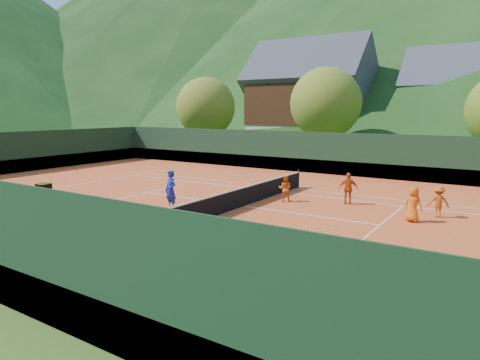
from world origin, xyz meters
The scene contains 41 objects.
ground centered at (0.00, 0.00, 0.00)m, with size 400.00×400.00×0.00m, color #304E18.
clay_court centered at (0.00, 0.00, 0.01)m, with size 40.00×24.00×0.02m, color #C84B20.
mountain_far_left centered at (-90.00, 150.00, 50.00)m, with size 260.00×260.00×100.00m, color black.
coach centered at (-2.46, -2.48, 0.93)m, with size 0.67×0.44×1.82m, color #172796.
student_a centered at (1.13, 2.02, 0.68)m, with size 0.64×0.50×1.32m, color orange.
student_b centered at (4.01, 3.12, 0.79)m, with size 0.91×0.38×1.55m, color #D35312.
student_c centered at (7.37, 1.28, 0.75)m, with size 0.71×0.46×1.46m, color orange.
student_d centered at (8.12, 2.67, 0.70)m, with size 0.87×0.50×1.35m, color #CB5512.
tennis_ball_0 centered at (0.85, -8.04, 0.05)m, with size 0.07×0.07×0.07m, color #D4F128.
tennis_ball_1 centered at (4.91, -2.04, 0.05)m, with size 0.07×0.07×0.07m, color #D4F128.
tennis_ball_2 centered at (-5.82, -5.27, 0.05)m, with size 0.07×0.07×0.07m, color #D4F128.
tennis_ball_4 centered at (-0.92, -2.52, 0.05)m, with size 0.07×0.07×0.07m, color #D4F128.
tennis_ball_5 centered at (4.15, -6.17, 0.05)m, with size 0.07×0.07×0.07m, color #D4F128.
tennis_ball_6 centered at (4.69, -7.05, 0.05)m, with size 0.07×0.07×0.07m, color #D4F128.
tennis_ball_7 centered at (5.75, -5.33, 0.05)m, with size 0.07×0.07×0.07m, color #D4F128.
tennis_ball_10 centered at (4.19, -2.09, 0.05)m, with size 0.07×0.07×0.07m, color #D4F128.
tennis_ball_11 centered at (1.93, -1.20, 0.05)m, with size 0.07×0.07×0.07m, color #D4F128.
tennis_ball_12 centered at (-3.73, -1.88, 0.05)m, with size 0.07×0.07×0.07m, color #D4F128.
tennis_ball_13 centered at (-2.59, -1.04, 0.05)m, with size 0.07×0.07×0.07m, color #D4F128.
tennis_ball_14 centered at (-7.32, -2.67, 0.05)m, with size 0.07×0.07×0.07m, color #D4F128.
tennis_ball_15 centered at (3.05, -7.86, 0.05)m, with size 0.07×0.07×0.07m, color #D4F128.
tennis_ball_17 centered at (-8.49, -5.47, 0.05)m, with size 0.07×0.07×0.07m, color #D4F128.
tennis_ball_18 centered at (1.67, -6.93, 0.05)m, with size 0.07×0.07×0.07m, color #D4F128.
tennis_ball_19 centered at (0.76, -4.00, 0.05)m, with size 0.07×0.07×0.07m, color #D4F128.
tennis_ball_20 centered at (-5.17, -4.64, 0.05)m, with size 0.07×0.07×0.07m, color #D4F128.
tennis_ball_21 centered at (1.70, -7.60, 0.05)m, with size 0.07×0.07×0.07m, color #D4F128.
tennis_ball_22 centered at (4.68, -6.64, 0.05)m, with size 0.07×0.07×0.07m, color #D4F128.
tennis_ball_24 centered at (5.80, -6.04, 0.05)m, with size 0.07×0.07×0.07m, color #D4F128.
tennis_ball_25 centered at (3.79, -1.47, 0.05)m, with size 0.07×0.07×0.07m, color #D4F128.
tennis_ball_26 centered at (-1.05, -4.87, 0.05)m, with size 0.07×0.07×0.07m, color #D4F128.
tennis_ball_27 centered at (4.92, -1.13, 0.05)m, with size 0.07×0.07×0.07m, color #D4F128.
tennis_ball_28 centered at (3.37, -5.70, 0.05)m, with size 0.07×0.07×0.07m, color #D4F128.
tennis_ball_29 centered at (-3.84, -5.58, 0.05)m, with size 0.07×0.07×0.07m, color #D4F128.
court_lines centered at (0.00, 0.00, 0.02)m, with size 23.83×11.03×0.00m.
tennis_net centered at (0.00, 0.00, 0.52)m, with size 0.10×12.07×1.10m.
perimeter_fence centered at (0.00, 0.00, 1.27)m, with size 40.40×24.24×3.00m.
ball_hopper centered at (-8.57, -4.89, 0.77)m, with size 0.57×0.57×1.00m.
chalet_left centered at (-10.00, 30.00, 5.65)m, with size 13.80×9.93×12.92m.
chalet_mid centered at (6.00, 34.00, 4.99)m, with size 12.65×8.82×11.45m.
tree_a centered at (-16.00, 18.00, 4.87)m, with size 6.00×6.00×7.88m.
tree_b centered at (-4.00, 20.00, 5.19)m, with size 6.40×6.40×8.40m.
Camera 1 is at (10.68, -16.95, 4.56)m, focal length 32.00 mm.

